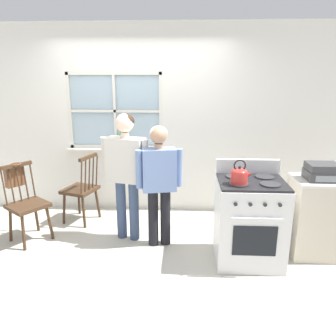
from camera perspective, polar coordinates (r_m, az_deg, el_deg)
ground_plane at (r=3.93m, az=-6.89°, el=-14.69°), size 16.00×16.00×0.00m
wall_back at (r=4.82m, az=-4.30°, el=8.01°), size 6.40×0.16×2.70m
chair_by_window at (r=4.38m, az=-23.33°, el=-6.02°), size 0.57×0.58×0.97m
chair_near_wall at (r=4.70m, az=-14.85°, el=-3.75°), size 0.51×0.52×0.97m
person_elderly_left at (r=3.94m, az=-7.32°, el=0.66°), size 0.61×0.32×1.57m
person_teen_center at (r=3.78m, az=-1.58°, el=-1.34°), size 0.55×0.28×1.45m
stove at (r=3.71m, az=13.94°, el=-8.80°), size 0.71×0.68×1.08m
kettle at (r=3.37m, az=12.31°, el=-1.22°), size 0.21×0.17×0.25m
potted_plant at (r=4.83m, az=-8.09°, el=4.36°), size 0.15×0.14×0.35m
handbag at (r=4.48m, az=-25.18°, el=-1.20°), size 0.25×0.25×0.31m
side_counter at (r=4.09m, az=24.30°, el=-7.76°), size 0.55×0.50×0.90m
stereo at (r=3.91m, az=25.29°, el=-0.61°), size 0.34×0.29×0.18m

